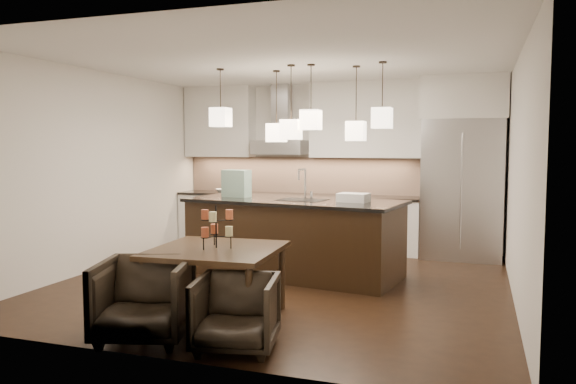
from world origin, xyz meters
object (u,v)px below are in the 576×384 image
(island_body, at_px, (294,239))
(armchair_left, at_px, (144,300))
(dining_table, at_px, (217,284))
(armchair_right, at_px, (236,313))
(refrigerator, at_px, (462,189))

(island_body, distance_m, armchair_left, 2.91)
(armchair_left, bearing_deg, dining_table, 48.21)
(dining_table, distance_m, armchair_right, 0.88)
(armchair_right, bearing_deg, dining_table, 114.99)
(refrigerator, relative_size, armchair_right, 3.05)
(armchair_right, bearing_deg, island_body, 86.24)
(refrigerator, height_order, armchair_right, refrigerator)
(dining_table, relative_size, armchair_right, 1.73)
(island_body, bearing_deg, dining_table, -85.04)
(island_body, height_order, armchair_right, island_body)
(refrigerator, xyz_separation_m, island_body, (-2.10, -1.92, -0.58))
(refrigerator, xyz_separation_m, armchair_right, (-1.70, -4.73, -0.75))
(armchair_left, xyz_separation_m, armchair_right, (0.88, 0.05, -0.05))
(island_body, bearing_deg, refrigerator, 50.71)
(island_body, xyz_separation_m, armchair_right, (0.40, -2.82, -0.17))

